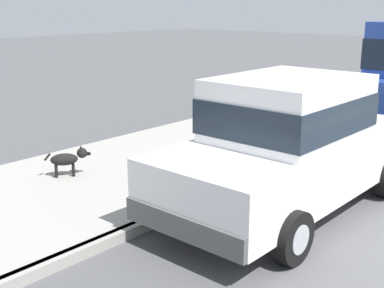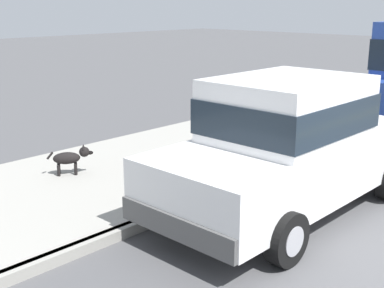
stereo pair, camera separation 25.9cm
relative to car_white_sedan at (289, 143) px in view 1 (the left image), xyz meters
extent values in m
cube|color=gray|center=(-1.00, -0.54, -0.91)|extent=(0.16, 64.00, 0.14)
cube|color=#99968E|center=(-2.80, -0.54, -0.91)|extent=(3.60, 64.00, 0.14)
cube|color=white|center=(0.00, 0.04, -0.28)|extent=(1.80, 4.50, 0.76)
cube|color=white|center=(0.00, -0.06, 0.52)|extent=(1.59, 2.10, 0.84)
cube|color=#19232D|center=(0.00, -0.06, 0.45)|extent=(1.62, 2.14, 0.46)
cube|color=#505050|center=(0.00, 2.24, -0.52)|extent=(1.76, 0.20, 0.28)
cube|color=#505050|center=(0.00, -2.16, -0.52)|extent=(1.76, 0.20, 0.28)
cylinder|color=black|center=(-0.90, 1.43, -0.66)|extent=(0.22, 0.64, 0.64)
cylinder|color=#9E9EA3|center=(-0.90, 1.43, -0.66)|extent=(0.24, 0.35, 0.35)
cylinder|color=black|center=(-0.90, -1.36, -0.66)|extent=(0.22, 0.64, 0.64)
cylinder|color=#9E9EA3|center=(-0.90, -1.36, -0.66)|extent=(0.24, 0.35, 0.35)
cylinder|color=black|center=(0.90, -1.36, -0.66)|extent=(0.22, 0.64, 0.64)
cylinder|color=#9E9EA3|center=(0.90, -1.36, -0.66)|extent=(0.24, 0.35, 0.35)
cube|color=#EAEACC|center=(-0.56, 2.27, -0.17)|extent=(0.28, 0.08, 0.14)
cylinder|color=black|center=(-0.89, 4.43, -0.66)|extent=(0.22, 0.64, 0.64)
cylinder|color=#9E9EA3|center=(-0.89, 4.43, -0.66)|extent=(0.24, 0.35, 0.35)
ellipsoid|color=black|center=(-3.28, -1.51, -0.56)|extent=(0.41, 0.48, 0.20)
cylinder|color=black|center=(-3.25, -1.36, -0.75)|extent=(0.05, 0.05, 0.18)
cylinder|color=black|center=(-3.15, -1.43, -0.75)|extent=(0.05, 0.05, 0.18)
cylinder|color=black|center=(-3.40, -1.58, -0.75)|extent=(0.05, 0.05, 0.18)
cylinder|color=black|center=(-3.30, -1.65, -0.75)|extent=(0.05, 0.05, 0.18)
sphere|color=black|center=(-3.11, -1.27, -0.47)|extent=(0.17, 0.17, 0.17)
ellipsoid|color=black|center=(-3.06, -1.19, -0.49)|extent=(0.12, 0.13, 0.06)
cone|color=black|center=(-3.16, -1.25, -0.39)|extent=(0.06, 0.06, 0.07)
cone|color=black|center=(-3.08, -1.30, -0.39)|extent=(0.06, 0.06, 0.07)
cylinder|color=black|center=(-3.42, -1.72, -0.50)|extent=(0.10, 0.12, 0.13)
cylinder|color=red|center=(-1.45, 2.14, -0.81)|extent=(0.24, 0.24, 0.06)
cylinder|color=red|center=(-1.45, 2.14, -0.51)|extent=(0.17, 0.17, 0.55)
sphere|color=red|center=(-1.45, 2.14, -0.19)|extent=(0.15, 0.15, 0.15)
cylinder|color=red|center=(-1.57, 2.14, -0.48)|extent=(0.10, 0.07, 0.07)
cylinder|color=red|center=(-1.33, 2.14, -0.48)|extent=(0.10, 0.07, 0.07)
camera|label=1|loc=(3.59, -6.09, 1.90)|focal=48.04mm
camera|label=2|loc=(3.78, -5.91, 1.90)|focal=48.04mm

